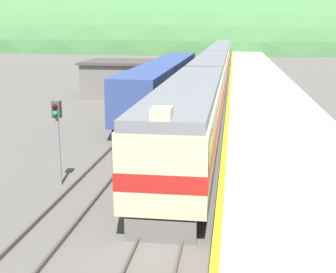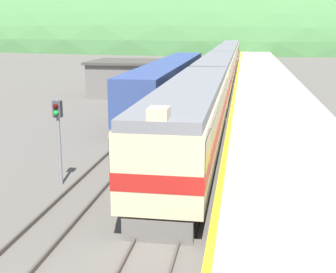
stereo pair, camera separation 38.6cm
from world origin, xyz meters
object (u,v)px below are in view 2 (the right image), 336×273
carriage_second (216,76)px  carriage_third (226,60)px  carriage_fourth (230,52)px  siding_train (170,82)px  express_train_lead_car (191,119)px  signal_post_siding (58,124)px

carriage_second → carriage_third: bearing=90.0°
carriage_fourth → siding_train: carriage_fourth is taller
siding_train → carriage_second: bearing=47.4°
express_train_lead_car → carriage_fourth: express_train_lead_car is taller
carriage_fourth → signal_post_siding: bearing=-94.2°
express_train_lead_car → signal_post_siding: 7.06m
carriage_fourth → siding_train: bearing=-94.5°
carriage_fourth → carriage_second: bearing=-90.0°
express_train_lead_car → signal_post_siding: size_ratio=5.28×
siding_train → carriage_third: bearing=81.8°
carriage_fourth → signal_post_siding: 71.79m
express_train_lead_car → carriage_second: bearing=90.0°
carriage_second → signal_post_siding: (-5.20, -26.65, 0.54)m
carriage_fourth → signal_post_siding: size_ratio=5.71×
signal_post_siding → carriage_fourth: bearing=85.8°
signal_post_siding → carriage_second: bearing=79.0°
carriage_second → signal_post_siding: carriage_second is taller
carriage_second → siding_train: (-3.85, -4.18, -0.21)m
carriage_fourth → siding_train: 49.28m
siding_train → signal_post_siding: siding_train is taller
express_train_lead_car → siding_train: 18.14m
carriage_third → carriage_fourth: bearing=90.0°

